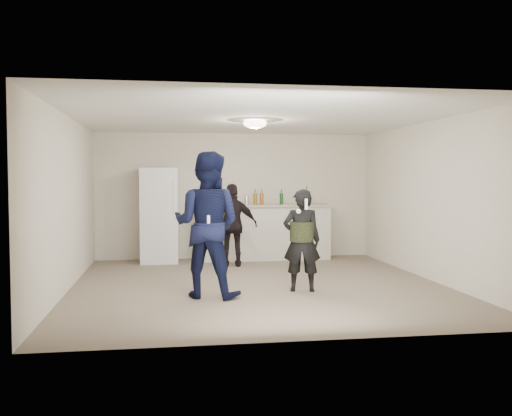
{
  "coord_description": "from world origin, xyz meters",
  "views": [
    {
      "loc": [
        -1.34,
        -8.4,
        1.6
      ],
      "look_at": [
        0.0,
        0.2,
        1.15
      ],
      "focal_mm": 40.0,
      "sensor_mm": 36.0,
      "label": 1
    }
  ],
  "objects": [
    {
      "name": "ceiling",
      "position": [
        0.0,
        0.0,
        2.5
      ],
      "size": [
        6.0,
        6.0,
        0.0
      ],
      "primitive_type": "plane",
      "rotation": [
        3.14,
        0.0,
        0.0
      ],
      "color": "silver",
      "rests_on": "wall_back"
    },
    {
      "name": "ceiling_dome",
      "position": [
        0.0,
        0.3,
        2.45
      ],
      "size": [
        0.36,
        0.36,
        0.16
      ],
      "primitive_type": "ellipsoid",
      "color": "white",
      "rests_on": "ceiling"
    },
    {
      "name": "bottle_cluster",
      "position": [
        0.7,
        2.65,
        1.2
      ],
      "size": [
        1.11,
        0.23,
        0.28
      ],
      "color": "#944B15",
      "rests_on": "counter_top"
    },
    {
      "name": "counter_top",
      "position": [
        0.53,
        2.67,
        1.07
      ],
      "size": [
        2.68,
        0.64,
        0.04
      ],
      "primitive_type": "cube",
      "color": "beige",
      "rests_on": "counter"
    },
    {
      "name": "fridge_handle",
      "position": [
        -1.22,
        2.23,
        1.3
      ],
      "size": [
        0.02,
        0.02,
        0.6
      ],
      "primitive_type": "cylinder",
      "color": "white",
      "rests_on": "fridge"
    },
    {
      "name": "counter",
      "position": [
        0.53,
        2.67,
        0.53
      ],
      "size": [
        2.6,
        0.56,
        1.05
      ],
      "primitive_type": "cube",
      "color": "beige",
      "rests_on": "floor"
    },
    {
      "name": "remote_man",
      "position": [
        -0.82,
        -1.02,
        1.05
      ],
      "size": [
        0.04,
        0.04,
        0.15
      ],
      "primitive_type": "cube",
      "color": "silver",
      "rests_on": "man"
    },
    {
      "name": "camo_shorts",
      "position": [
        0.54,
        -0.55,
        0.85
      ],
      "size": [
        0.34,
        0.34,
        0.28
      ],
      "primitive_type": "cylinder",
      "color": "#2B3417",
      "rests_on": "woman"
    },
    {
      "name": "man",
      "position": [
        -0.82,
        -0.74,
        0.98
      ],
      "size": [
        1.17,
        1.06,
        1.96
      ],
      "primitive_type": "imported",
      "rotation": [
        0.0,
        0.0,
        2.73
      ],
      "color": "#101743",
      "rests_on": "floor"
    },
    {
      "name": "wall_front",
      "position": [
        0.0,
        -3.0,
        1.25
      ],
      "size": [
        6.0,
        0.0,
        6.0
      ],
      "primitive_type": "plane",
      "rotation": [
        -1.57,
        0.0,
        0.0
      ],
      "color": "beige",
      "rests_on": "floor"
    },
    {
      "name": "wall_left",
      "position": [
        -2.75,
        0.0,
        1.25
      ],
      "size": [
        0.0,
        6.0,
        6.0
      ],
      "primitive_type": "plane",
      "rotation": [
        1.57,
        0.0,
        1.57
      ],
      "color": "beige",
      "rests_on": "floor"
    },
    {
      "name": "wall_right",
      "position": [
        2.75,
        0.0,
        1.25
      ],
      "size": [
        0.0,
        6.0,
        6.0
      ],
      "primitive_type": "plane",
      "rotation": [
        1.57,
        0.0,
        -1.57
      ],
      "color": "beige",
      "rests_on": "floor"
    },
    {
      "name": "fridge",
      "position": [
        -1.5,
        2.6,
        0.9
      ],
      "size": [
        0.7,
        0.7,
        1.8
      ],
      "primitive_type": "cube",
      "color": "white",
      "rests_on": "floor"
    },
    {
      "name": "nunchuk_man",
      "position": [
        -0.7,
        -0.99,
        0.98
      ],
      "size": [
        0.07,
        0.07,
        0.07
      ],
      "primitive_type": "sphere",
      "color": "white",
      "rests_on": "man"
    },
    {
      "name": "shaker",
      "position": [
        0.18,
        2.52,
        1.18
      ],
      "size": [
        0.08,
        0.08,
        0.17
      ],
      "primitive_type": "cylinder",
      "color": "silver",
      "rests_on": "counter_top"
    },
    {
      "name": "wall_back",
      "position": [
        0.0,
        3.0,
        1.25
      ],
      "size": [
        6.0,
        0.0,
        6.0
      ],
      "primitive_type": "plane",
      "rotation": [
        1.57,
        0.0,
        0.0
      ],
      "color": "beige",
      "rests_on": "floor"
    },
    {
      "name": "spectator",
      "position": [
        -0.17,
        1.87,
        0.75
      ],
      "size": [
        0.92,
        0.46,
        1.51
      ],
      "primitive_type": "imported",
      "rotation": [
        0.0,
        0.0,
        3.03
      ],
      "color": "black",
      "rests_on": "floor"
    },
    {
      "name": "woman",
      "position": [
        0.54,
        -0.55,
        0.73
      ],
      "size": [
        0.59,
        0.44,
        1.45
      ],
      "primitive_type": "imported",
      "rotation": [
        0.0,
        0.0,
        2.94
      ],
      "color": "black",
      "rests_on": "floor"
    },
    {
      "name": "floor",
      "position": [
        0.0,
        0.0,
        0.0
      ],
      "size": [
        6.0,
        6.0,
        0.0
      ],
      "primitive_type": "plane",
      "color": "#6B5B4C",
      "rests_on": "ground"
    },
    {
      "name": "nunchuk_woman",
      "position": [
        0.44,
        -0.77,
        1.15
      ],
      "size": [
        0.07,
        0.07,
        0.07
      ],
      "primitive_type": "sphere",
      "color": "white",
      "rests_on": "woman"
    },
    {
      "name": "remote_woman",
      "position": [
        0.54,
        -0.8,
        1.25
      ],
      "size": [
        0.04,
        0.04,
        0.15
      ],
      "primitive_type": "cube",
      "color": "silver",
      "rests_on": "woman"
    }
  ]
}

